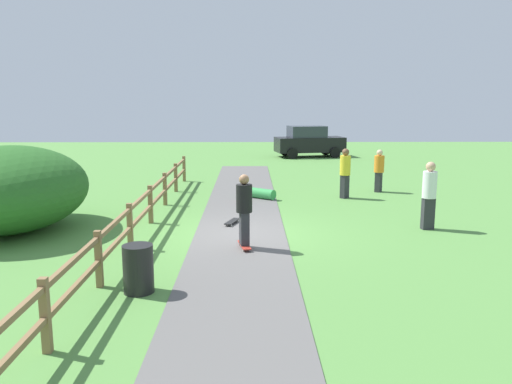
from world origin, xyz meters
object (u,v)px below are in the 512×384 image
Objects in this scene: skateboard_loose at (232,221)px; bystander_white at (429,192)px; bystander_orange at (379,169)px; parked_car_black at (309,141)px; skater_fallen at (256,193)px; bush_large at (9,189)px; trash_bin at (138,269)px; skater_riding at (244,207)px; bystander_yellow at (345,171)px.

bystander_white is at bearing -6.43° from skateboard_loose.
bystander_orange is 12.46m from parked_car_black.
bush_large is at bearing -146.29° from skater_fallen.
skater_fallen is at bearing -164.16° from bystander_orange.
trash_bin reaches higher than skateboard_loose.
skater_riding is 0.99× the size of bystander_yellow.
parked_car_black is (-1.19, 18.19, -0.08)m from bystander_white.
parked_car_black is (3.46, 13.73, 0.76)m from skater_fallen.
parked_car_black reaches higher than bystander_yellow.
bystander_orange is 0.37× the size of parked_car_black.
bush_large is at bearing -174.03° from skateboard_loose.
trash_bin is 3.43m from skater_riding.
bush_large is at bearing -179.91° from bystander_white.
bystander_orange is (0.09, 5.80, -0.14)m from bystander_white.
skateboard_loose is (-0.74, -3.85, -0.11)m from skater_fallen.
bush_large reaches higher than trash_bin.
bush_large is 10.92m from bystander_yellow.
bystander_white is (5.39, -0.61, 0.95)m from skateboard_loose.
skateboard_loose is at bearing 173.57° from bystander_white.
skater_fallen is 0.31× the size of parked_car_black.
bystander_white is (11.37, 0.02, -0.12)m from bush_large.
skater_riding is at bearing -81.32° from skateboard_loose.
bush_large is 1.09× the size of parked_car_black.
parked_car_black reaches higher than skater_riding.
skateboard_loose is at bearing -136.49° from bystander_orange.
bystander_yellow reaches higher than skateboard_loose.
skater_fallen is 14.18m from parked_car_black.
bush_large is at bearing -155.25° from bystander_yellow.
bush_large reaches higher than skater_fallen.
bystander_yellow reaches higher than skater_fallen.
skater_riding reaches higher than skateboard_loose.
bystander_yellow is at bearing 1.63° from skater_fallen.
bystander_orange is at bearing -84.11° from parked_car_black.
bush_large is 6.42m from trash_bin.
skater_fallen is at bearing -104.14° from parked_car_black.
bystander_orange is at bearing 15.84° from skater_fallen.
bystander_orange reaches higher than skateboard_loose.
bystander_yellow is at bearing 59.09° from trash_bin.
bystander_white is at bearing -90.85° from bystander_orange.
bystander_orange is (5.48, 5.20, 0.81)m from skateboard_loose.
skater_riding reaches higher than bystander_orange.
parked_car_black is at bearing 75.86° from skater_fallen.
trash_bin is 9.36m from skater_fallen.
bush_large is at bearing 133.91° from trash_bin.
bush_large reaches higher than bystander_orange.
skater_fallen is 1.65× the size of skateboard_loose.
bystander_white reaches higher than trash_bin.
skateboard_loose is (1.55, 5.22, -0.36)m from trash_bin.
bystander_orange is at bearing 89.15° from bystander_white.
parked_car_black is (3.83, 20.02, -0.05)m from skater_riding.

